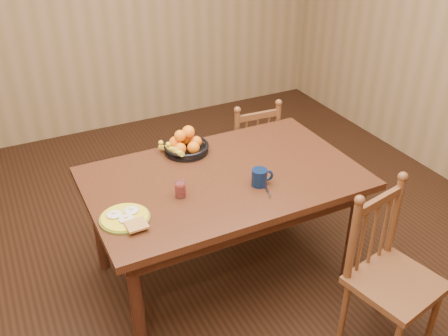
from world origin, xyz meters
name	(u,v)px	position (x,y,z in m)	size (l,w,h in m)	color
room	(224,79)	(0.00, 0.00, 1.35)	(4.52, 5.02, 2.72)	black
dining_table	(224,187)	(0.00, 0.00, 0.67)	(1.60, 1.00, 0.75)	black
chair_far	(249,154)	(0.55, 0.67, 0.43)	(0.42, 0.40, 0.88)	#543219
chair_near	(390,276)	(0.54, -0.88, 0.46)	(0.50, 0.48, 0.94)	#543219
breakfast_plate	(125,218)	(-0.65, -0.16, 0.76)	(0.26, 0.29, 0.04)	#59601E
fork	(265,188)	(0.14, -0.23, 0.75)	(0.05, 0.18, 0.00)	silver
spoon	(128,222)	(-0.65, -0.19, 0.75)	(0.07, 0.15, 0.01)	silver
coffee_mug	(260,177)	(0.14, -0.18, 0.80)	(0.13, 0.09, 0.10)	black
juice_glass	(180,190)	(-0.31, -0.09, 0.79)	(0.06, 0.06, 0.09)	silver
fruit_bowl	(185,145)	(-0.09, 0.37, 0.80)	(0.32, 0.29, 0.17)	black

